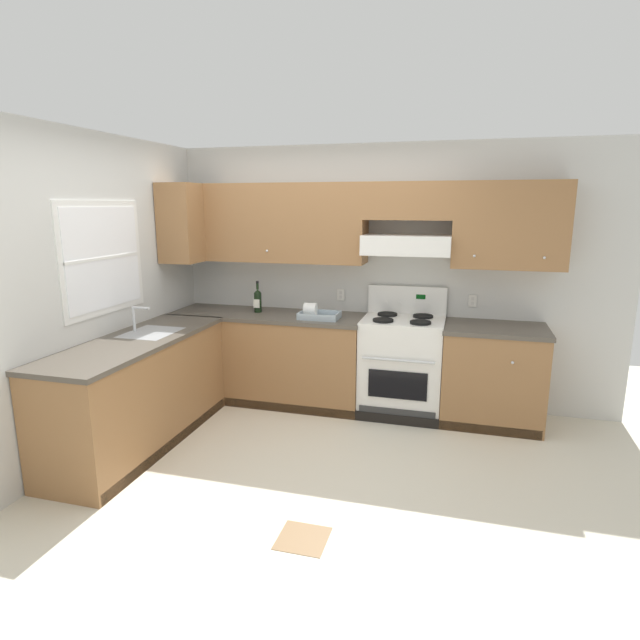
{
  "coord_description": "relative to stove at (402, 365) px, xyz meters",
  "views": [
    {
      "loc": [
        1.3,
        -3.54,
        1.98
      ],
      "look_at": [
        0.12,
        0.7,
        1.0
      ],
      "focal_mm": 29.21,
      "sensor_mm": 36.0,
      "label": 1
    }
  ],
  "objects": [
    {
      "name": "paper_towel_roll",
      "position": [
        -0.9,
        -0.02,
        0.5
      ],
      "size": [
        0.12,
        0.13,
        0.13
      ],
      "color": "white",
      "rests_on": "counter_back_run"
    },
    {
      "name": "wall_left",
      "position": [
        -2.37,
        -1.03,
        0.87
      ],
      "size": [
        0.47,
        4.0,
        2.55
      ],
      "color": "silver",
      "rests_on": "ground_plane"
    },
    {
      "name": "wall_back",
      "position": [
        -0.38,
        0.27,
        1.0
      ],
      "size": [
        4.68,
        0.57,
        2.55
      ],
      "color": "silver",
      "rests_on": "ground_plane"
    },
    {
      "name": "bowl",
      "position": [
        -0.79,
        -0.1,
        0.45
      ],
      "size": [
        0.38,
        0.26,
        0.06
      ],
      "color": "#9EADB7",
      "rests_on": "counter_back_run"
    },
    {
      "name": "ground_plane",
      "position": [
        -0.78,
        -1.25,
        -0.48
      ],
      "size": [
        7.04,
        7.04,
        0.0
      ],
      "primitive_type": "plane",
      "color": "beige"
    },
    {
      "name": "stove",
      "position": [
        0.0,
        0.0,
        0.0
      ],
      "size": [
        0.76,
        0.62,
        1.2
      ],
      "color": "white",
      "rests_on": "ground_plane"
    },
    {
      "name": "counter_left_run",
      "position": [
        -2.02,
        -1.25,
        -0.02
      ],
      "size": [
        0.63,
        1.91,
        1.13
      ],
      "color": "olive",
      "rests_on": "ground_plane"
    },
    {
      "name": "counter_back_run",
      "position": [
        -0.66,
        -0.01,
        -0.03
      ],
      "size": [
        3.6,
        0.65,
        0.91
      ],
      "color": "olive",
      "rests_on": "ground_plane"
    },
    {
      "name": "wine_bottle",
      "position": [
        -1.47,
        0.03,
        0.56
      ],
      "size": [
        0.08,
        0.08,
        0.32
      ],
      "color": "black",
      "rests_on": "counter_back_run"
    },
    {
      "name": "floor_accent_tile",
      "position": [
        -0.33,
        -2.13,
        -0.48
      ],
      "size": [
        0.3,
        0.3,
        0.01
      ],
      "primitive_type": "cube",
      "color": "olive",
      "rests_on": "ground_plane"
    }
  ]
}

